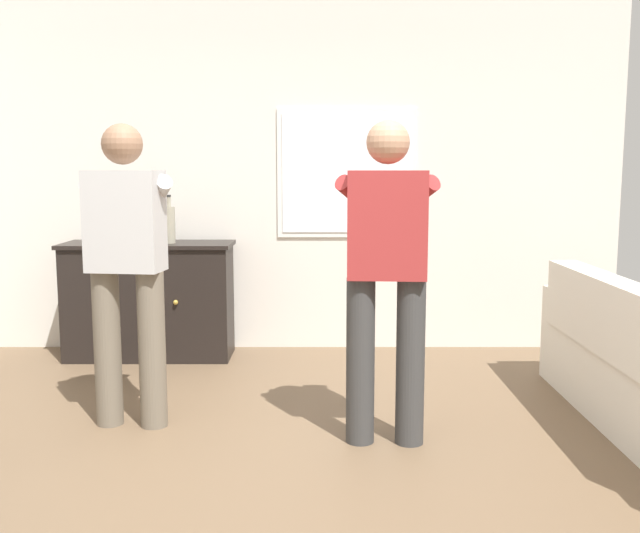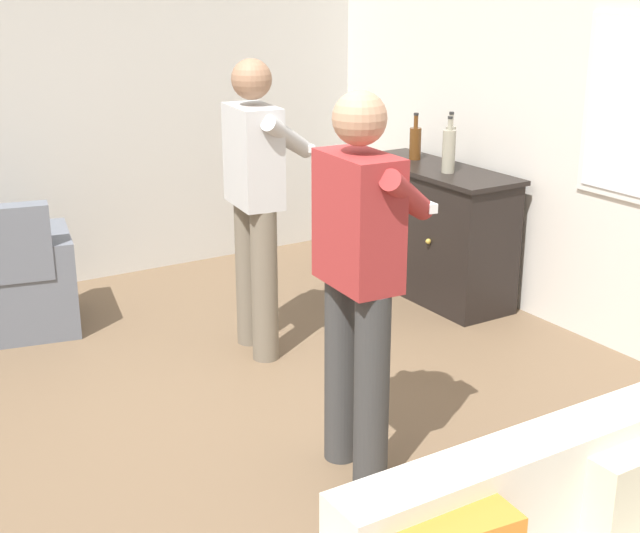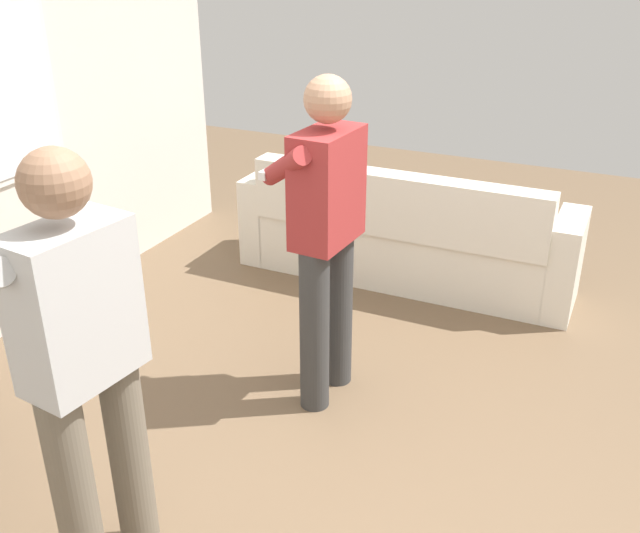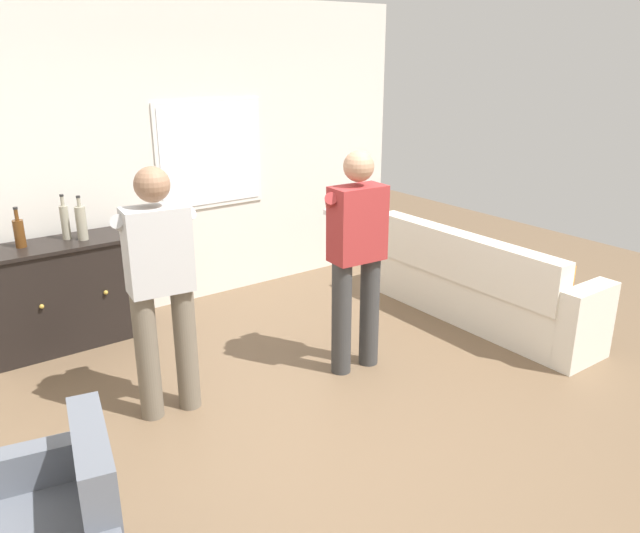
# 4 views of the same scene
# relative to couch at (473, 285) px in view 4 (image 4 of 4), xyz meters

# --- Properties ---
(ground) EXTENTS (10.40, 10.40, 0.00)m
(ground) POSITION_rel_couch_xyz_m (-1.99, -0.64, -0.34)
(ground) COLOR brown
(wall_back_with_window) EXTENTS (5.20, 0.15, 2.80)m
(wall_back_with_window) POSITION_rel_couch_xyz_m (-1.98, 2.02, 1.06)
(wall_back_with_window) COLOR silver
(wall_back_with_window) RESTS_ON ground
(couch) EXTENTS (0.57, 2.34, 0.84)m
(couch) POSITION_rel_couch_xyz_m (0.00, 0.00, 0.00)
(couch) COLOR silver
(couch) RESTS_ON ground
(sideboard_cabinet) EXTENTS (1.28, 0.49, 0.89)m
(sideboard_cabinet) POSITION_rel_couch_xyz_m (-3.08, 1.66, 0.11)
(sideboard_cabinet) COLOR black
(sideboard_cabinet) RESTS_ON ground
(bottle_wine_green) EXTENTS (0.08, 0.08, 0.32)m
(bottle_wine_green) POSITION_rel_couch_xyz_m (-3.35, 1.70, 0.67)
(bottle_wine_green) COLOR #593314
(bottle_wine_green) RESTS_ON sideboard_cabinet
(bottle_liquor_amber) EXTENTS (0.07, 0.07, 0.37)m
(bottle_liquor_amber) POSITION_rel_couch_xyz_m (-3.00, 1.71, 0.70)
(bottle_liquor_amber) COLOR gray
(bottle_liquor_amber) RESTS_ON sideboard_cabinet
(bottle_spirits_clear) EXTENTS (0.08, 0.08, 0.36)m
(bottle_spirits_clear) POSITION_rel_couch_xyz_m (-2.90, 1.62, 0.69)
(bottle_spirits_clear) COLOR gray
(bottle_spirits_clear) RESTS_ON sideboard_cabinet
(person_standing_left) EXTENTS (0.55, 0.50, 1.68)m
(person_standing_left) POSITION_rel_couch_xyz_m (-2.84, 0.19, 0.60)
(person_standing_left) COLOR #6B6051
(person_standing_left) RESTS_ON ground
(person_standing_right) EXTENTS (0.56, 0.49, 1.68)m
(person_standing_right) POSITION_rel_couch_xyz_m (-1.44, -0.07, 0.60)
(person_standing_right) COLOR #383838
(person_standing_right) RESTS_ON ground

